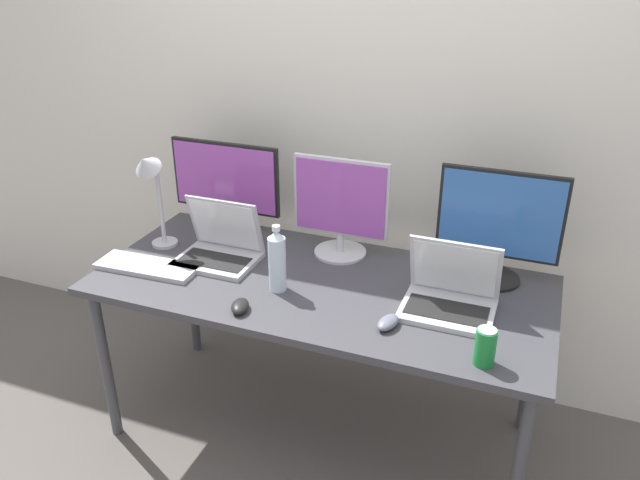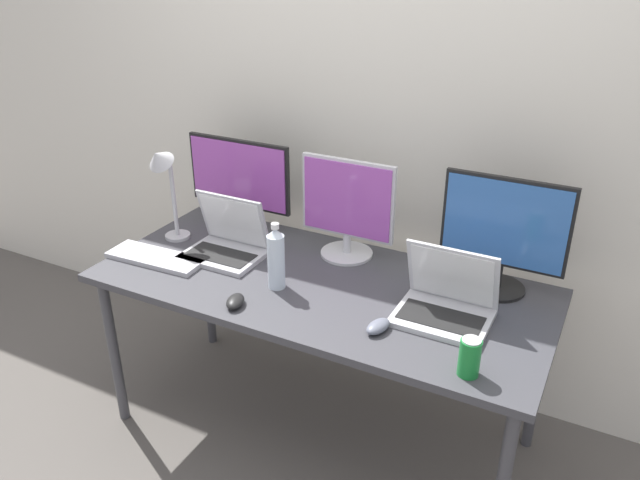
% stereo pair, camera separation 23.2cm
% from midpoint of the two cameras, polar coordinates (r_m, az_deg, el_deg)
% --- Properties ---
extents(ground_plane, '(16.00, 16.00, 0.00)m').
position_cam_midpoint_polar(ground_plane, '(2.84, 2.44, -17.00)').
color(ground_plane, '#5B5651').
extents(wall_back, '(7.00, 0.08, 2.60)m').
position_cam_midpoint_polar(wall_back, '(2.71, 8.42, 12.11)').
color(wall_back, silver).
rests_on(wall_back, ground).
extents(work_desk, '(1.75, 0.78, 0.74)m').
position_cam_midpoint_polar(work_desk, '(2.43, 2.74, -5.14)').
color(work_desk, '#424247').
rests_on(work_desk, ground).
extents(monitor_left, '(0.50, 0.18, 0.41)m').
position_cam_midpoint_polar(monitor_left, '(2.77, -5.02, 5.50)').
color(monitor_left, black).
rests_on(monitor_left, work_desk).
extents(monitor_center, '(0.40, 0.22, 0.42)m').
position_cam_midpoint_polar(monitor_center, '(2.52, 5.15, 2.90)').
color(monitor_center, silver).
rests_on(monitor_center, work_desk).
extents(monitor_right, '(0.46, 0.21, 0.44)m').
position_cam_midpoint_polar(monitor_right, '(2.37, 19.18, 0.64)').
color(monitor_right, black).
rests_on(monitor_right, work_desk).
extents(laptop_silver, '(0.32, 0.25, 0.25)m').
position_cam_midpoint_polar(laptop_silver, '(2.59, -5.98, -0.23)').
color(laptop_silver, '#B7B7BC').
rests_on(laptop_silver, work_desk).
extents(laptop_secondary, '(0.32, 0.26, 0.26)m').
position_cam_midpoint_polar(laptop_secondary, '(2.23, 14.40, -5.55)').
color(laptop_secondary, silver).
rests_on(laptop_secondary, work_desk).
extents(keyboard_main, '(0.42, 0.16, 0.02)m').
position_cam_midpoint_polar(keyboard_main, '(2.61, -12.36, -1.66)').
color(keyboard_main, '#B2B2B7').
rests_on(keyboard_main, work_desk).
extents(mouse_by_keyboard, '(0.09, 0.11, 0.04)m').
position_cam_midpoint_polar(mouse_by_keyboard, '(2.25, -4.84, -5.69)').
color(mouse_by_keyboard, black).
rests_on(mouse_by_keyboard, work_desk).
extents(mouse_by_laptop, '(0.08, 0.12, 0.04)m').
position_cam_midpoint_polar(mouse_by_laptop, '(2.13, 8.48, -7.91)').
color(mouse_by_laptop, slate).
rests_on(mouse_by_laptop, work_desk).
extents(water_bottle, '(0.07, 0.07, 0.26)m').
position_cam_midpoint_polar(water_bottle, '(2.31, -1.18, -1.76)').
color(water_bottle, silver).
rests_on(water_bottle, work_desk).
extents(soda_can_near_keyboard, '(0.07, 0.07, 0.13)m').
position_cam_midpoint_polar(soda_can_near_keyboard, '(1.97, 16.87, -10.33)').
color(soda_can_near_keyboard, '#197F33').
rests_on(soda_can_near_keyboard, work_desk).
extents(desk_lamp, '(0.11, 0.18, 0.44)m').
position_cam_midpoint_polar(desk_lamp, '(2.65, -11.66, 5.69)').
color(desk_lamp, '#B7B7BC').
rests_on(desk_lamp, work_desk).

